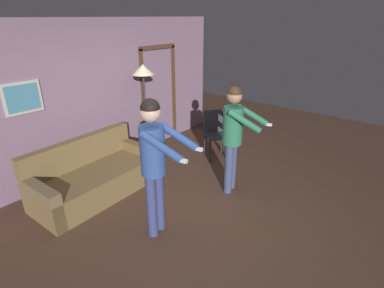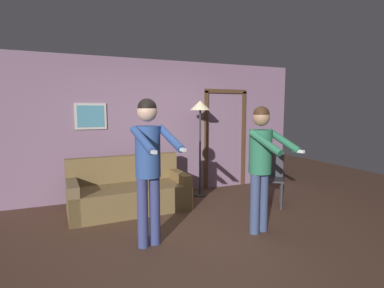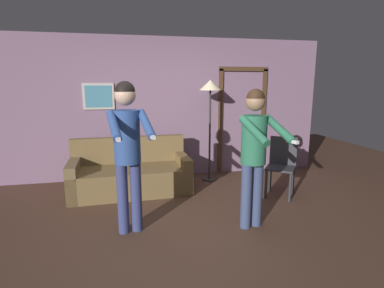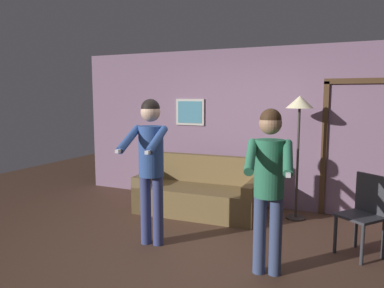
% 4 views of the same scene
% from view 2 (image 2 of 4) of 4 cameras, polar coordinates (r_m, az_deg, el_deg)
% --- Properties ---
extents(ground_plane, '(12.00, 12.00, 0.00)m').
position_cam_2_polar(ground_plane, '(4.05, 0.29, -17.61)').
color(ground_plane, '#503527').
extents(back_wall_assembly, '(6.40, 0.10, 2.60)m').
position_cam_2_polar(back_wall_assembly, '(5.83, -8.12, 2.99)').
color(back_wall_assembly, slate).
rests_on(back_wall_assembly, ground_plane).
extents(couch, '(1.93, 0.93, 0.87)m').
position_cam_2_polar(couch, '(5.12, -11.93, -9.22)').
color(couch, brown).
rests_on(couch, ground_plane).
extents(torchiere_lamp, '(0.40, 0.40, 1.83)m').
position_cam_2_polar(torchiere_lamp, '(5.67, 1.56, 5.78)').
color(torchiere_lamp, '#332D28').
rests_on(torchiere_lamp, ground_plane).
extents(person_standing_left, '(0.51, 0.75, 1.79)m').
position_cam_2_polar(person_standing_left, '(3.58, -8.27, -2.52)').
color(person_standing_left, navy).
rests_on(person_standing_left, ground_plane).
extents(person_standing_right, '(0.52, 0.67, 1.70)m').
position_cam_2_polar(person_standing_right, '(4.06, 13.06, -2.49)').
color(person_standing_right, '#384569').
rests_on(person_standing_right, ground_plane).
extents(dining_chair_distant, '(0.59, 0.59, 0.93)m').
position_cam_2_polar(dining_chair_distant, '(5.44, 14.77, -5.65)').
color(dining_chair_distant, '#2D2D33').
rests_on(dining_chair_distant, ground_plane).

